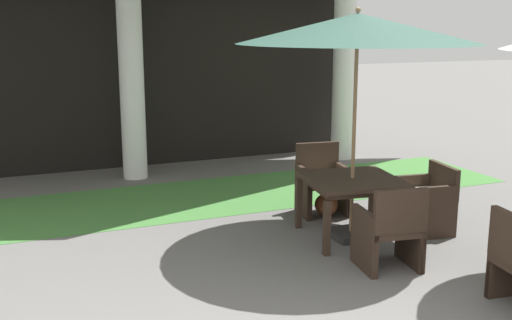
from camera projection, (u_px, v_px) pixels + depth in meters
lawn_strip at (159, 202)px, 8.77m from camera, size 10.65×2.01×0.01m
patio_table_mid_left at (352, 185)px, 7.20m from camera, size 1.18×1.18×0.71m
patio_umbrella_mid_left at (357, 30)px, 6.83m from camera, size 2.68×2.68×2.62m
patio_chair_mid_left_east at (428, 199)px, 7.49m from camera, size 0.59×0.70×0.80m
patio_chair_mid_left_north at (322, 182)px, 8.18m from camera, size 0.68×0.62×0.91m
patio_chair_mid_left_south at (390, 230)px, 6.32m from camera, size 0.65×0.63×0.89m
terracotta_urn at (326, 204)px, 8.15m from camera, size 0.30×0.30×0.36m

